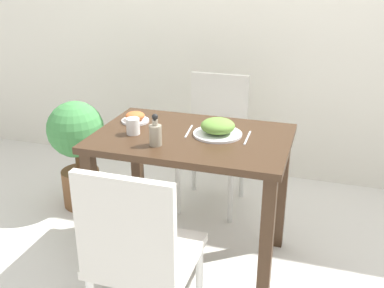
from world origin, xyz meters
TOP-DOWN VIEW (x-y plane):
  - ground_plane at (0.00, 0.00)m, footprint 16.00×16.00m
  - wall_back at (0.00, 1.26)m, footprint 8.00×0.05m
  - dining_table at (0.00, 0.00)m, footprint 1.00×0.67m
  - chair_near at (-0.01, -0.68)m, footprint 0.42×0.42m
  - chair_far at (-0.06, 0.71)m, footprint 0.42×0.42m
  - food_plate at (0.13, 0.04)m, footprint 0.25×0.25m
  - side_plate at (-0.36, 0.10)m, footprint 0.15×0.15m
  - drink_cup at (-0.30, -0.07)m, footprint 0.07×0.07m
  - sauce_bottle at (-0.13, -0.18)m, footprint 0.06×0.06m
  - fork_utensil at (-0.03, 0.04)m, footprint 0.03×0.18m
  - spoon_utensil at (0.28, 0.04)m, footprint 0.01×0.19m
  - potted_plant_left at (-0.92, 0.36)m, footprint 0.38×0.38m

SIDE VIEW (x-z plane):
  - ground_plane at x=0.00m, z-range 0.00..0.00m
  - potted_plant_left at x=-0.92m, z-range 0.08..0.83m
  - chair_near at x=-0.01m, z-range 0.06..0.95m
  - chair_far at x=-0.06m, z-range 0.06..0.95m
  - dining_table at x=0.00m, z-range 0.25..1.01m
  - fork_utensil at x=-0.03m, z-range 0.76..0.77m
  - spoon_utensil at x=0.28m, z-range 0.76..0.77m
  - side_plate at x=-0.36m, z-range 0.76..0.82m
  - food_plate at x=0.13m, z-range 0.76..0.85m
  - drink_cup at x=-0.30m, z-range 0.76..0.85m
  - sauce_bottle at x=-0.13m, z-range 0.74..0.90m
  - wall_back at x=0.00m, z-range 0.00..2.60m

